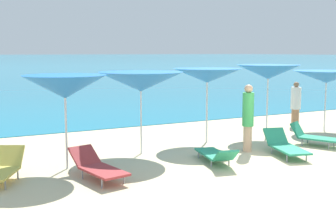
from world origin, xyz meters
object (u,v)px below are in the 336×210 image
Objects in this scene: umbrella_4 at (268,72)px; lounge_chair_6 at (2,168)px; lounge_chair_0 at (313,136)px; lounge_chair_3 at (216,154)px; beachgoer_0 at (296,103)px; umbrella_2 at (141,82)px; umbrella_5 at (326,77)px; lounge_chair_5 at (285,145)px; beachgoer_1 at (248,116)px; lounge_chair_4 at (97,166)px; umbrella_1 at (65,87)px; umbrella_3 at (207,76)px.

umbrella_4 is 1.51× the size of lounge_chair_6.
umbrella_4 is 1.58× the size of lounge_chair_0.
lounge_chair_3 is at bearing 160.14° from lounge_chair_0.
beachgoer_0 is at bearing -138.69° from lounge_chair_3.
umbrella_2 reaches higher than lounge_chair_3.
umbrella_5 is 1.28× the size of lounge_chair_5.
beachgoer_0 is at bearing -44.28° from beachgoer_1.
lounge_chair_4 is at bearing -166.71° from lounge_chair_5.
lounge_chair_6 reaches higher than lounge_chair_3.
umbrella_2 is at bearing 72.19° from beachgoer_0.
umbrella_1 is 0.97× the size of umbrella_5.
beachgoer_0 is (6.89, 1.43, -1.10)m from umbrella_2.
beachgoer_0 is (3.58, 3.39, 0.59)m from lounge_chair_5.
lounge_chair_6 is at bearing 146.77° from lounge_chair_4.
beachgoer_0 reaches higher than lounge_chair_0.
umbrella_2 is at bearing 81.87° from beachgoer_1.
beachgoer_1 reaches higher than lounge_chair_3.
umbrella_1 reaches higher than lounge_chair_0.
lounge_chair_5 is (0.96, -2.38, -1.76)m from umbrella_3.
lounge_chair_6 is (-1.48, -0.38, -1.64)m from umbrella_1.
umbrella_4 is 1.02× the size of umbrella_5.
umbrella_2 is 1.29× the size of lounge_chair_5.
umbrella_1 is at bearing -164.15° from umbrella_2.
umbrella_5 is 1.48× the size of lounge_chair_6.
lounge_chair_4 is 1.08× the size of beachgoer_0.
lounge_chair_0 is at bearing 24.18° from lounge_chair_6.
lounge_chair_5 is at bearing -13.79° from umbrella_1.
lounge_chair_3 is at bearing -147.95° from umbrella_4.
umbrella_2 is 0.99× the size of umbrella_4.
umbrella_4 is 2.59m from beachgoer_1.
lounge_chair_5 is (2.09, -0.16, 0.04)m from lounge_chair_3.
lounge_chair_3 is at bearing -117.02° from umbrella_3.
umbrella_4 is at bearing 35.77° from lounge_chair_6.
umbrella_3 is 6.41m from lounge_chair_6.
umbrella_3 is 1.52× the size of lounge_chair_0.
umbrella_3 is 2.24m from umbrella_4.
lounge_chair_0 is 1.70m from lounge_chair_5.
lounge_chair_4 is (0.38, -1.12, -1.65)m from umbrella_1.
lounge_chair_4 is at bearing -136.12° from umbrella_2.
lounge_chair_4 is at bearing -71.32° from umbrella_1.
umbrella_4 reaches higher than umbrella_3.
umbrella_4 is 3.18m from lounge_chair_5.
lounge_chair_3 is at bearing 128.98° from beachgoer_1.
lounge_chair_0 is 0.83× the size of lounge_chair_5.
lounge_chair_0 is at bearing -143.51° from umbrella_5.
lounge_chair_6 reaches higher than lounge_chair_5.
lounge_chair_6 reaches higher than lounge_chair_0.
umbrella_5 is 1.31× the size of lounge_chair_3.
beachgoer_1 is (-1.87, -1.42, -1.10)m from umbrella_4.
lounge_chair_5 is 0.96× the size of beachgoer_1.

